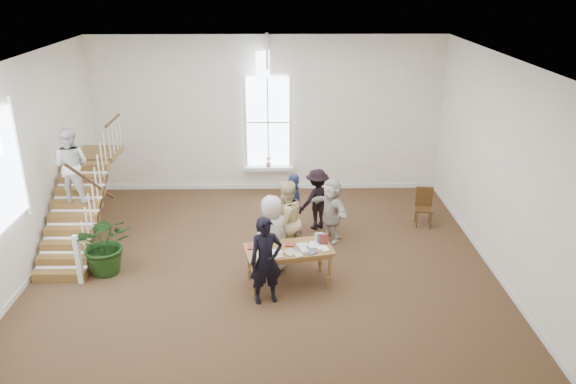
{
  "coord_description": "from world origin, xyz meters",
  "views": [
    {
      "loc": [
        0.32,
        -11.29,
        6.12
      ],
      "look_at": [
        0.51,
        0.4,
        1.49
      ],
      "focal_mm": 35.0,
      "sensor_mm": 36.0,
      "label": 1
    }
  ],
  "objects_px": {
    "elderly_woman": "(272,234)",
    "person_yellow": "(286,221)",
    "police_officer": "(266,261)",
    "woman_cluster_b": "(317,199)",
    "woman_cluster_a": "(294,206)",
    "floor_plant": "(106,243)",
    "library_table": "(289,252)",
    "woman_cluster_c": "(331,210)",
    "side_chair": "(424,204)"
  },
  "relations": [
    {
      "from": "library_table",
      "to": "police_officer",
      "type": "bearing_deg",
      "value": -137.46
    },
    {
      "from": "police_officer",
      "to": "person_yellow",
      "type": "distance_m",
      "value": 1.8
    },
    {
      "from": "elderly_woman",
      "to": "person_yellow",
      "type": "xyz_separation_m",
      "value": [
        0.3,
        0.5,
        0.07
      ]
    },
    {
      "from": "woman_cluster_a",
      "to": "woman_cluster_c",
      "type": "relative_size",
      "value": 1.03
    },
    {
      "from": "woman_cluster_b",
      "to": "side_chair",
      "type": "relative_size",
      "value": 1.59
    },
    {
      "from": "woman_cluster_c",
      "to": "floor_plant",
      "type": "xyz_separation_m",
      "value": [
        -4.96,
        -1.51,
        -0.1
      ]
    },
    {
      "from": "library_table",
      "to": "woman_cluster_b",
      "type": "relative_size",
      "value": 1.21
    },
    {
      "from": "elderly_woman",
      "to": "woman_cluster_b",
      "type": "height_order",
      "value": "elderly_woman"
    },
    {
      "from": "library_table",
      "to": "floor_plant",
      "type": "relative_size",
      "value": 1.39
    },
    {
      "from": "woman_cluster_c",
      "to": "floor_plant",
      "type": "relative_size",
      "value": 1.14
    },
    {
      "from": "woman_cluster_b",
      "to": "side_chair",
      "type": "height_order",
      "value": "woman_cluster_b"
    },
    {
      "from": "woman_cluster_b",
      "to": "woman_cluster_c",
      "type": "distance_m",
      "value": 0.72
    },
    {
      "from": "library_table",
      "to": "woman_cluster_c",
      "type": "bearing_deg",
      "value": 51.26
    },
    {
      "from": "elderly_woman",
      "to": "library_table",
      "type": "bearing_deg",
      "value": 89.11
    },
    {
      "from": "library_table",
      "to": "floor_plant",
      "type": "height_order",
      "value": "floor_plant"
    },
    {
      "from": "woman_cluster_a",
      "to": "floor_plant",
      "type": "xyz_separation_m",
      "value": [
        -4.06,
        -1.71,
        -0.12
      ]
    },
    {
      "from": "library_table",
      "to": "side_chair",
      "type": "height_order",
      "value": "side_chair"
    },
    {
      "from": "police_officer",
      "to": "woman_cluster_c",
      "type": "relative_size",
      "value": 1.14
    },
    {
      "from": "library_table",
      "to": "woman_cluster_b",
      "type": "bearing_deg",
      "value": 62.65
    },
    {
      "from": "woman_cluster_a",
      "to": "person_yellow",
      "type": "bearing_deg",
      "value": 177.08
    },
    {
      "from": "elderly_woman",
      "to": "side_chair",
      "type": "height_order",
      "value": "elderly_woman"
    },
    {
      "from": "woman_cluster_b",
      "to": "floor_plant",
      "type": "bearing_deg",
      "value": -7.75
    },
    {
      "from": "woman_cluster_a",
      "to": "side_chair",
      "type": "height_order",
      "value": "woman_cluster_a"
    },
    {
      "from": "police_officer",
      "to": "elderly_woman",
      "type": "distance_m",
      "value": 1.25
    },
    {
      "from": "elderly_woman",
      "to": "side_chair",
      "type": "relative_size",
      "value": 1.74
    },
    {
      "from": "side_chair",
      "to": "police_officer",
      "type": "bearing_deg",
      "value": -130.53
    },
    {
      "from": "police_officer",
      "to": "elderly_woman",
      "type": "bearing_deg",
      "value": 69.3
    },
    {
      "from": "woman_cluster_b",
      "to": "floor_plant",
      "type": "relative_size",
      "value": 1.14
    },
    {
      "from": "woman_cluster_b",
      "to": "side_chair",
      "type": "bearing_deg",
      "value": 151.1
    },
    {
      "from": "library_table",
      "to": "elderly_woman",
      "type": "distance_m",
      "value": 0.72
    },
    {
      "from": "police_officer",
      "to": "person_yellow",
      "type": "xyz_separation_m",
      "value": [
        0.4,
        1.75,
        0.04
      ]
    },
    {
      "from": "police_officer",
      "to": "woman_cluster_c",
      "type": "xyz_separation_m",
      "value": [
        1.51,
        2.72,
        -0.11
      ]
    },
    {
      "from": "elderly_woman",
      "to": "floor_plant",
      "type": "bearing_deg",
      "value": -30.02
    },
    {
      "from": "woman_cluster_b",
      "to": "woman_cluster_c",
      "type": "bearing_deg",
      "value": 82.12
    },
    {
      "from": "floor_plant",
      "to": "library_table",
      "type": "bearing_deg",
      "value": -8.36
    },
    {
      "from": "library_table",
      "to": "elderly_woman",
      "type": "height_order",
      "value": "elderly_woman"
    },
    {
      "from": "police_officer",
      "to": "floor_plant",
      "type": "xyz_separation_m",
      "value": [
        -3.45,
        1.21,
        -0.21
      ]
    },
    {
      "from": "library_table",
      "to": "elderly_woman",
      "type": "bearing_deg",
      "value": 107.85
    },
    {
      "from": "person_yellow",
      "to": "side_chair",
      "type": "xyz_separation_m",
      "value": [
        3.56,
        1.8,
        -0.39
      ]
    },
    {
      "from": "library_table",
      "to": "woman_cluster_b",
      "type": "height_order",
      "value": "woman_cluster_b"
    },
    {
      "from": "elderly_woman",
      "to": "woman_cluster_b",
      "type": "bearing_deg",
      "value": -148.24
    },
    {
      "from": "police_officer",
      "to": "woman_cluster_c",
      "type": "bearing_deg",
      "value": 44.9
    },
    {
      "from": "person_yellow",
      "to": "woman_cluster_c",
      "type": "relative_size",
      "value": 1.2
    },
    {
      "from": "woman_cluster_a",
      "to": "woman_cluster_b",
      "type": "bearing_deg",
      "value": -46.05
    },
    {
      "from": "woman_cluster_a",
      "to": "woman_cluster_b",
      "type": "relative_size",
      "value": 1.03
    },
    {
      "from": "police_officer",
      "to": "woman_cluster_b",
      "type": "height_order",
      "value": "police_officer"
    },
    {
      "from": "floor_plant",
      "to": "woman_cluster_a",
      "type": "bearing_deg",
      "value": 22.89
    },
    {
      "from": "library_table",
      "to": "woman_cluster_b",
      "type": "distance_m",
      "value": 2.84
    },
    {
      "from": "woman_cluster_a",
      "to": "floor_plant",
      "type": "distance_m",
      "value": 4.41
    },
    {
      "from": "police_officer",
      "to": "woman_cluster_b",
      "type": "relative_size",
      "value": 1.14
    }
  ]
}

